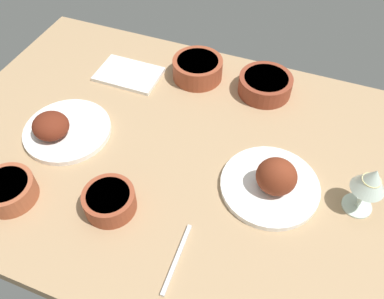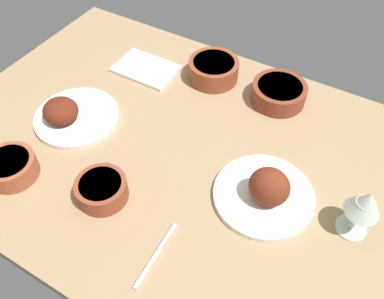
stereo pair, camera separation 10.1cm
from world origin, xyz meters
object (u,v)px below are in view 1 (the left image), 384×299
object	(u,v)px
bowl_sauce	(8,190)
fork_loose	(177,259)
bowl_soup	(265,84)
folded_napkin	(129,74)
plate_center_main	(61,129)
wine_glass	(371,182)
plate_near_viewer	(273,182)
bowl_pasta	(198,68)
bowl_cream	(109,200)

from	to	relation	value
bowl_sauce	fork_loose	size ratio (longest dim) A/B	0.76
bowl_soup	folded_napkin	world-z (taller)	bowl_soup
plate_center_main	wine_glass	distance (cm)	78.43
bowl_sauce	wine_glass	size ratio (longest dim) A/B	0.91
plate_near_viewer	bowl_pasta	size ratio (longest dim) A/B	1.56
plate_center_main	bowl_pasta	size ratio (longest dim) A/B	1.53
plate_center_main	bowl_pasta	bearing A→B (deg)	54.94
bowl_sauce	fork_loose	distance (cm)	43.35
plate_near_viewer	bowl_sauce	distance (cm)	62.77
bowl_sauce	bowl_soup	xyz separation A→B (cm)	(47.10, 59.09, 0.11)
bowl_sauce	wine_glass	world-z (taller)	wine_glass
bowl_soup	wine_glass	xyz separation A→B (cm)	(30.71, -31.73, 6.87)
wine_glass	plate_center_main	bearing A→B (deg)	-175.94
wine_glass	bowl_soup	bearing A→B (deg)	134.07
bowl_sauce	folded_napkin	bearing A→B (deg)	84.15
fork_loose	folded_napkin	bearing A→B (deg)	-145.48
plate_center_main	bowl_sauce	xyz separation A→B (cm)	(0.06, -21.84, 0.61)
bowl_sauce	bowl_soup	distance (cm)	75.56
plate_near_viewer	bowl_pasta	bearing A→B (deg)	133.43
bowl_sauce	folded_napkin	world-z (taller)	bowl_sauce
plate_center_main	folded_napkin	world-z (taller)	plate_center_main
plate_center_main	bowl_cream	bearing A→B (deg)	-33.54
bowl_soup	fork_loose	size ratio (longest dim) A/B	0.95
plate_near_viewer	bowl_cream	distance (cm)	38.74
bowl_cream	wine_glass	bearing A→B (deg)	21.49
bowl_pasta	bowl_cream	size ratio (longest dim) A/B	1.27
wine_glass	fork_loose	world-z (taller)	wine_glass
bowl_pasta	bowl_cream	world-z (taller)	bowl_pasta
plate_near_viewer	bowl_pasta	distance (cm)	46.57
plate_center_main	bowl_sauce	bearing A→B (deg)	-89.85
plate_near_viewer	bowl_soup	bearing A→B (deg)	107.13
bowl_soup	wine_glass	world-z (taller)	wine_glass
fork_loose	plate_near_viewer	bearing A→B (deg)	148.20
plate_near_viewer	wine_glass	xyz separation A→B (cm)	(20.11, 2.66, 6.66)
bowl_sauce	bowl_cream	xyz separation A→B (cm)	(23.73, 6.07, -0.03)
fork_loose	bowl_pasta	bearing A→B (deg)	-165.32
plate_center_main	wine_glass	bearing A→B (deg)	4.06
plate_center_main	folded_napkin	xyz separation A→B (cm)	(5.29, 29.24, -1.74)
bowl_soup	folded_napkin	xyz separation A→B (cm)	(-41.87, -8.01, -2.46)
bowl_sauce	bowl_cream	size ratio (longest dim) A/B	1.05
plate_center_main	fork_loose	bearing A→B (deg)	-27.19
plate_near_viewer	fork_loose	world-z (taller)	plate_near_viewer
wine_glass	folded_napkin	size ratio (longest dim) A/B	0.72
bowl_cream	fork_loose	size ratio (longest dim) A/B	0.73
bowl_sauce	wine_glass	xyz separation A→B (cm)	(77.81, 27.36, 6.98)
plate_center_main	wine_glass	xyz separation A→B (cm)	(77.87, 5.52, 7.59)
plate_center_main	fork_loose	size ratio (longest dim) A/B	1.41
bowl_sauce	plate_near_viewer	bearing A→B (deg)	23.18
wine_glass	bowl_cream	bearing A→B (deg)	-158.51
bowl_cream	wine_glass	xyz separation A→B (cm)	(54.08, 21.29, 7.01)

